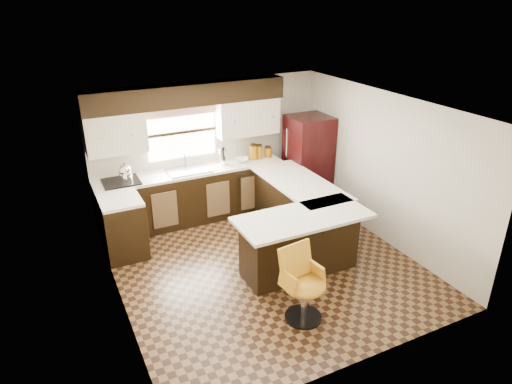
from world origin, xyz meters
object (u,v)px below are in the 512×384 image
peninsula_return (300,244)px  bar_chair (305,286)px  refrigerator (308,161)px  peninsula_long (296,210)px

peninsula_return → bar_chair: bar_chair is taller
refrigerator → peninsula_return: bearing=-124.7°
peninsula_long → peninsula_return: 1.11m
peninsula_return → bar_chair: 1.07m
peninsula_long → peninsula_return: bearing=-118.3°
peninsula_long → bar_chair: (-1.03, -1.92, 0.03)m
refrigerator → bar_chair: size_ratio=1.78×
refrigerator → peninsula_long: bearing=-130.3°
peninsula_long → bar_chair: bar_chair is taller
peninsula_return → refrigerator: (1.34, 1.93, 0.41)m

